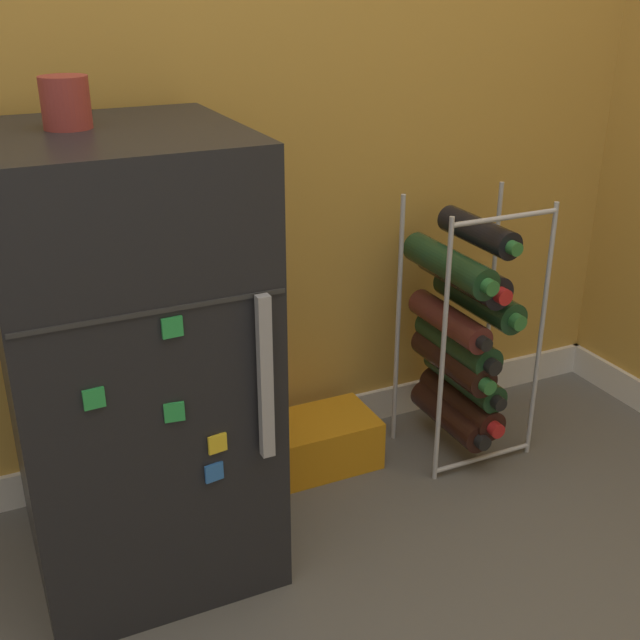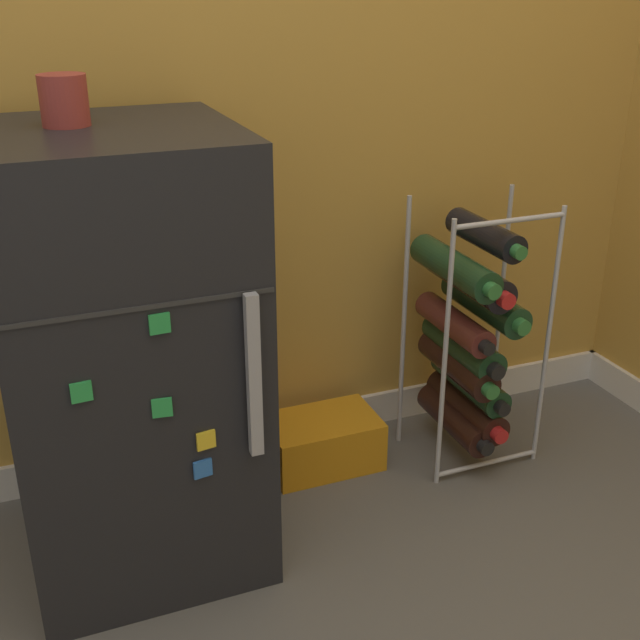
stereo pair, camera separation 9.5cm
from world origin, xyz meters
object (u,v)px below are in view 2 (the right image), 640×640
mini_fridge (129,357)px  fridge_top_cup (64,100)px  soda_box (322,442)px  wine_rack (466,336)px

mini_fridge → fridge_top_cup: size_ratio=10.07×
mini_fridge → soda_box: mini_fridge is taller
mini_fridge → fridge_top_cup: (-0.06, 0.04, 0.50)m
wine_rack → soda_box: size_ratio=2.42×
wine_rack → soda_box: (-0.35, 0.08, -0.27)m
wine_rack → fridge_top_cup: 1.09m
mini_fridge → wine_rack: size_ratio=1.34×
wine_rack → fridge_top_cup: fridge_top_cup is taller
soda_box → fridge_top_cup: 1.05m
mini_fridge → fridge_top_cup: bearing=144.0°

